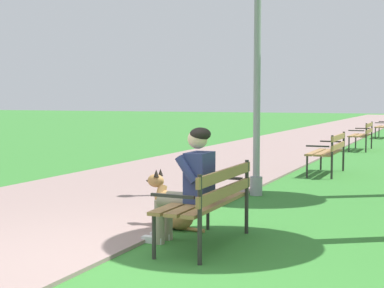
{
  "coord_description": "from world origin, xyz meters",
  "views": [
    {
      "loc": [
        2.78,
        -4.5,
        1.54
      ],
      "look_at": [
        -0.53,
        3.03,
        0.9
      ],
      "focal_mm": 53.78,
      "sensor_mm": 36.0,
      "label": 1
    }
  ],
  "objects_px": {
    "park_bench_far": "(363,133)",
    "lamp_post_near": "(257,44)",
    "park_bench_near": "(209,198)",
    "dog_shepherd": "(172,207)",
    "park_bench_mid": "(329,150)",
    "person_seated_on_near_bench": "(190,181)"
  },
  "relations": [
    {
      "from": "park_bench_far",
      "to": "person_seated_on_near_bench",
      "type": "relative_size",
      "value": 1.2
    },
    {
      "from": "lamp_post_near",
      "to": "park_bench_near",
      "type": "bearing_deg",
      "value": -81.14
    },
    {
      "from": "park_bench_near",
      "to": "person_seated_on_near_bench",
      "type": "distance_m",
      "value": 0.27
    },
    {
      "from": "park_bench_mid",
      "to": "park_bench_far",
      "type": "height_order",
      "value": "same"
    },
    {
      "from": "park_bench_mid",
      "to": "lamp_post_near",
      "type": "xyz_separation_m",
      "value": [
        -0.59,
        -3.07,
        1.89
      ]
    },
    {
      "from": "park_bench_near",
      "to": "person_seated_on_near_bench",
      "type": "bearing_deg",
      "value": -169.06
    },
    {
      "from": "park_bench_mid",
      "to": "dog_shepherd",
      "type": "height_order",
      "value": "park_bench_mid"
    },
    {
      "from": "park_bench_near",
      "to": "lamp_post_near",
      "type": "relative_size",
      "value": 0.32
    },
    {
      "from": "park_bench_far",
      "to": "person_seated_on_near_bench",
      "type": "bearing_deg",
      "value": -90.91
    },
    {
      "from": "park_bench_near",
      "to": "dog_shepherd",
      "type": "relative_size",
      "value": 1.8
    },
    {
      "from": "park_bench_near",
      "to": "park_bench_mid",
      "type": "height_order",
      "value": "same"
    },
    {
      "from": "park_bench_near",
      "to": "park_bench_far",
      "type": "height_order",
      "value": "same"
    },
    {
      "from": "park_bench_near",
      "to": "park_bench_mid",
      "type": "xyz_separation_m",
      "value": [
        0.09,
        6.33,
        0.0
      ]
    },
    {
      "from": "person_seated_on_near_bench",
      "to": "dog_shepherd",
      "type": "relative_size",
      "value": 1.5
    },
    {
      "from": "park_bench_far",
      "to": "lamp_post_near",
      "type": "height_order",
      "value": "lamp_post_near"
    },
    {
      "from": "park_bench_far",
      "to": "lamp_post_near",
      "type": "relative_size",
      "value": 0.32
    },
    {
      "from": "park_bench_near",
      "to": "lamp_post_near",
      "type": "bearing_deg",
      "value": 98.86
    },
    {
      "from": "park_bench_near",
      "to": "lamp_post_near",
      "type": "height_order",
      "value": "lamp_post_near"
    },
    {
      "from": "park_bench_far",
      "to": "person_seated_on_near_bench",
      "type": "distance_m",
      "value": 12.41
    },
    {
      "from": "park_bench_far",
      "to": "dog_shepherd",
      "type": "height_order",
      "value": "park_bench_far"
    },
    {
      "from": "lamp_post_near",
      "to": "dog_shepherd",
      "type": "bearing_deg",
      "value": -94.18
    },
    {
      "from": "park_bench_near",
      "to": "person_seated_on_near_bench",
      "type": "xyz_separation_m",
      "value": [
        -0.21,
        -0.04,
        0.17
      ]
    }
  ]
}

